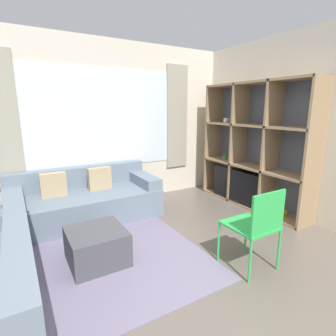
# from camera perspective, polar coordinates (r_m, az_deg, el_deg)

# --- Properties ---
(ground_plane) EXTENTS (16.00, 16.00, 0.00)m
(ground_plane) POSITION_cam_1_polar(r_m,az_deg,el_deg) (2.42, 13.77, -29.66)
(ground_plane) COLOR #665B51
(wall_back) EXTENTS (5.74, 0.11, 2.70)m
(wall_back) POSITION_cam_1_polar(r_m,az_deg,el_deg) (4.50, -13.97, 9.15)
(wall_back) COLOR beige
(wall_back) RESTS_ON ground_plane
(wall_right) EXTENTS (0.07, 4.24, 2.70)m
(wall_right) POSITION_cam_1_polar(r_m,az_deg,el_deg) (4.55, 22.22, 8.53)
(wall_right) COLOR beige
(wall_right) RESTS_ON ground_plane
(area_rug) EXTENTS (2.70, 2.39, 0.01)m
(area_rug) POSITION_cam_1_polar(r_m,az_deg,el_deg) (3.20, -20.26, -18.31)
(area_rug) COLOR slate
(area_rug) RESTS_ON ground_plane
(shelving_unit) EXTENTS (0.41, 2.04, 2.03)m
(shelving_unit) POSITION_cam_1_polar(r_m,az_deg,el_deg) (4.55, 18.28, 3.91)
(shelving_unit) COLOR #515660
(shelving_unit) RESTS_ON ground_plane
(couch_main) EXTENTS (2.08, 0.93, 0.75)m
(couch_main) POSITION_cam_1_polar(r_m,az_deg,el_deg) (4.11, -17.44, -6.82)
(couch_main) COLOR slate
(couch_main) RESTS_ON ground_plane
(ottoman) EXTENTS (0.58, 0.58, 0.37)m
(ottoman) POSITION_cam_1_polar(r_m,az_deg,el_deg) (3.01, -15.22, -16.14)
(ottoman) COLOR #47474C
(ottoman) RESTS_ON ground_plane
(folding_chair) EXTENTS (0.44, 0.46, 0.86)m
(folding_chair) POSITION_cam_1_polar(r_m,az_deg,el_deg) (2.79, 18.73, -11.18)
(folding_chair) COLOR green
(folding_chair) RESTS_ON ground_plane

